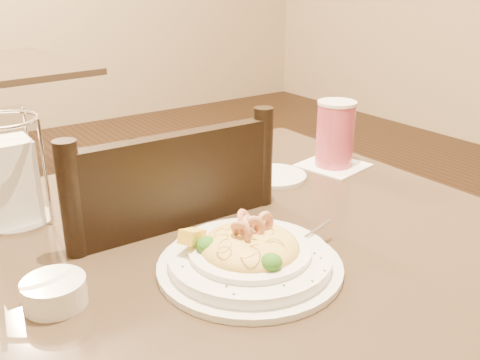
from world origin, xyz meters
TOP-DOWN VIEW (x-y plane):
  - main_table at (0.00, 0.00)m, footprint 0.90×0.90m
  - dining_chair_near at (-0.09, 0.20)m, footprint 0.43×0.43m
  - pasta_bowl at (-0.08, -0.12)m, footprint 0.31×0.28m
  - drink_glass at (0.34, 0.13)m, footprint 0.16×0.16m
  - bread_basket at (-0.08, 0.32)m, footprint 0.24×0.22m
  - napkin_caddy at (-0.32, 0.25)m, footprint 0.12×0.12m
  - side_plate at (0.18, 0.15)m, footprint 0.15×0.15m
  - butter_ramekin at (-0.35, -0.04)m, footprint 0.09×0.09m

SIDE VIEW (x-z plane):
  - dining_chair_near at x=-0.09m, z-range 0.03..0.96m
  - main_table at x=0.00m, z-range 0.14..0.88m
  - side_plate at x=0.18m, z-range 0.74..0.75m
  - butter_ramekin at x=-0.35m, z-range 0.74..0.78m
  - bread_basket at x=-0.08m, z-range 0.74..0.79m
  - pasta_bowl at x=-0.08m, z-range 0.72..0.81m
  - drink_glass at x=0.34m, z-range 0.74..0.89m
  - napkin_caddy at x=-0.32m, z-range 0.73..0.92m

